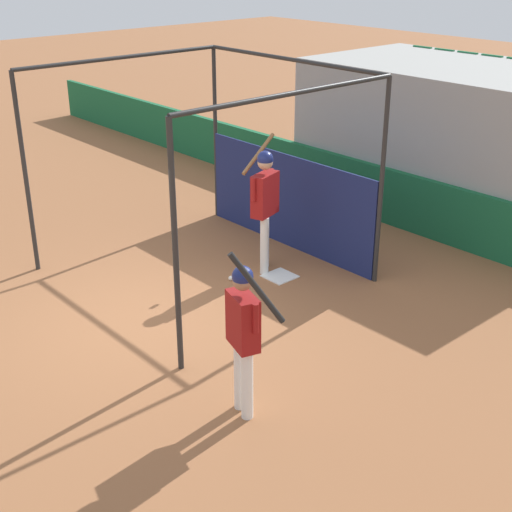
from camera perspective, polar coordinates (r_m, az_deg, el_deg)
ground_plane at (r=9.83m, az=-8.62°, el=-5.17°), size 60.00×60.00×0.00m
outfield_wall at (r=13.01m, az=11.21°, el=4.50°), size 24.00×0.12×1.02m
bleacher_section at (r=14.09m, az=15.69°, el=9.11°), size 5.40×3.20×2.70m
batting_cage at (r=11.31m, az=0.50°, el=6.27°), size 3.88×3.70×3.10m
home_plate at (r=10.97m, az=1.92°, el=-1.62°), size 0.44×0.44×0.02m
player_batter at (r=10.76m, az=0.71°, el=4.65°), size 0.61×0.85×2.03m
player_waiting at (r=7.42m, az=-1.00°, el=-5.75°), size 0.80×0.51×2.06m
baseball at (r=10.84m, az=-2.03°, el=-1.79°), size 0.07×0.07×0.07m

